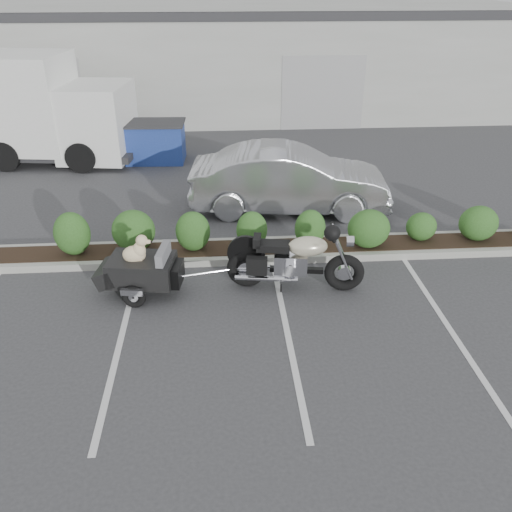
{
  "coord_description": "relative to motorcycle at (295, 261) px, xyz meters",
  "views": [
    {
      "loc": [
        0.17,
        -7.8,
        5.28
      ],
      "look_at": [
        0.78,
        0.69,
        0.75
      ],
      "focal_mm": 38.0,
      "sensor_mm": 36.0,
      "label": 1
    }
  ],
  "objects": [
    {
      "name": "pet_trailer",
      "position": [
        -2.78,
        0.03,
        -0.07
      ],
      "size": [
        2.04,
        1.16,
        1.21
      ],
      "rotation": [
        0.0,
        0.0,
        -0.15
      ],
      "color": "black",
      "rests_on": "ground"
    },
    {
      "name": "delivery_truck",
      "position": [
        -7.23,
        8.26,
        0.93
      ],
      "size": [
        7.09,
        3.12,
        3.14
      ],
      "rotation": [
        0.0,
        0.0,
        -0.13
      ],
      "color": "white",
      "rests_on": "ground"
    },
    {
      "name": "ground",
      "position": [
        -1.49,
        -0.77,
        -0.58
      ],
      "size": [
        90.0,
        90.0,
        0.0
      ],
      "primitive_type": "plane",
      "color": "#38383A",
      "rests_on": "ground"
    },
    {
      "name": "motorcycle",
      "position": [
        0.0,
        0.0,
        0.0
      ],
      "size": [
        2.53,
        0.98,
        1.46
      ],
      "rotation": [
        0.0,
        0.0,
        -0.15
      ],
      "color": "black",
      "rests_on": "ground"
    },
    {
      "name": "sedan",
      "position": [
        0.36,
        3.71,
        0.2
      ],
      "size": [
        4.87,
        2.1,
        1.56
      ],
      "primitive_type": "imported",
      "rotation": [
        0.0,
        0.0,
        1.48
      ],
      "color": "#B8B8BF",
      "rests_on": "ground"
    },
    {
      "name": "planter_kerb",
      "position": [
        -0.49,
        1.43,
        -0.51
      ],
      "size": [
        12.0,
        1.0,
        0.15
      ],
      "primitive_type": "cube",
      "color": "#9E9E93",
      "rests_on": "ground"
    },
    {
      "name": "dumpster",
      "position": [
        -3.25,
        7.84,
        0.03
      ],
      "size": [
        1.87,
        1.32,
        1.2
      ],
      "rotation": [
        0.0,
        0.0,
        -0.04
      ],
      "color": "navy",
      "rests_on": "ground"
    },
    {
      "name": "building",
      "position": [
        -1.49,
        16.23,
        1.42
      ],
      "size": [
        26.0,
        10.0,
        4.0
      ],
      "primitive_type": "cube",
      "color": "#9EA099",
      "rests_on": "ground"
    }
  ]
}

